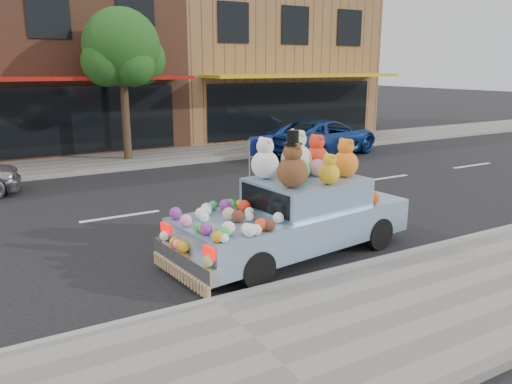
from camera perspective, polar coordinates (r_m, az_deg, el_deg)
ground at (r=11.68m, az=-15.22°, el=-2.73°), size 120.00×120.00×0.00m
near_sidewalk at (r=6.06m, az=1.44°, el=-18.14°), size 60.00×3.00×0.12m
far_sidewalk at (r=17.88m, az=-20.56°, el=2.86°), size 60.00×3.00×0.12m
near_kerb at (r=7.22m, az=-4.85°, el=-12.49°), size 60.00×0.12×0.13m
far_kerb at (r=16.42m, az=-19.69°, el=2.01°), size 60.00×0.12×0.13m
storefront_mid at (r=23.01m, az=-23.68°, el=13.92°), size 10.00×9.80×7.30m
storefront_right at (r=26.12m, az=-0.62°, el=14.97°), size 10.00×9.80×7.30m
street_tree at (r=18.05m, az=-15.06°, el=14.99°), size 3.00×2.70×5.22m
car_blue at (r=19.18m, az=7.67°, el=6.26°), size 5.39×3.61×1.37m
art_car at (r=8.92m, az=4.40°, el=-2.05°), size 4.66×2.28×2.30m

